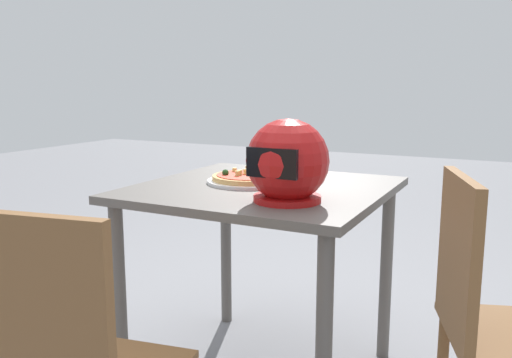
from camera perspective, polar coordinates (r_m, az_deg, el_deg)
The scene contains 5 objects.
dining_table at distance 2.03m, azimuth 0.76°, elevation -3.71°, with size 0.89×0.88×0.77m.
pizza_plate at distance 2.07m, azimuth -0.75°, elevation -0.23°, with size 0.32×0.32×0.01m, color white.
pizza at distance 2.07m, azimuth -0.77°, elevation 0.23°, with size 0.28×0.28×0.04m.
motorcycle_helmet at distance 1.72m, azimuth 3.34°, elevation 1.78°, with size 0.27×0.27×0.27m.
chair_side at distance 1.71m, azimuth 23.47°, elevation -12.89°, with size 0.51×0.51×0.90m.
Camera 1 is at (-0.87, 1.77, 1.15)m, focal length 37.72 mm.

